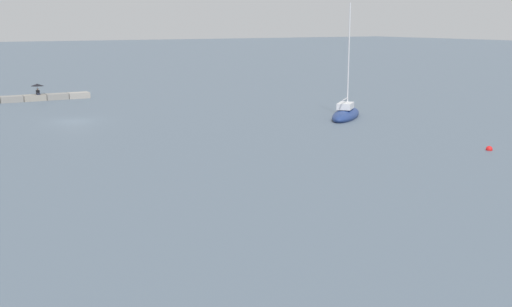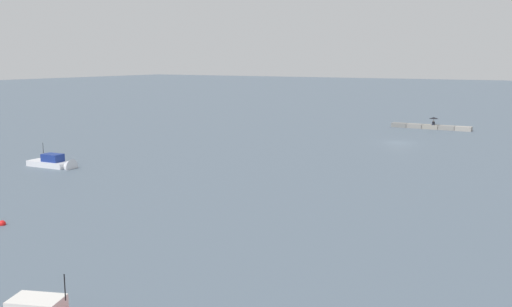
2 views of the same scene
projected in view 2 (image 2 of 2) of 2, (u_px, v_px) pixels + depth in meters
The scene contains 6 objects.
ground_plane at pixel (399, 143), 77.34m from camera, with size 500.00×500.00×0.00m, color slate.
seawall_pier at pixel (431, 127), 92.61m from camera, with size 12.65×1.56×0.70m.
person_seated_dark_left at pixel (433, 123), 92.16m from camera, with size 0.40×0.61×0.73m.
umbrella_open_black at pixel (434, 118), 92.10m from camera, with size 1.46×1.46×1.31m.
motorboat_white_near at pixel (56, 164), 59.88m from camera, with size 5.72×2.09×3.15m.
mooring_buoy_near at pixel (2, 224), 39.12m from camera, with size 0.49×0.49×0.49m.
Camera 2 is at (-21.58, 75.93, 11.26)m, focal length 40.11 mm.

